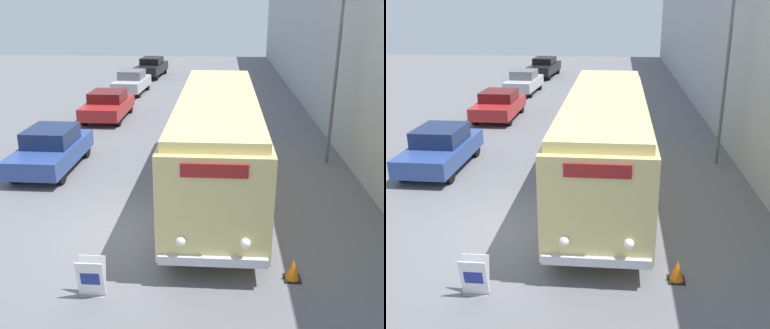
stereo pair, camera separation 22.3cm
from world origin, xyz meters
TOP-DOWN VIEW (x-y plane):
  - ground_plane at (0.00, 0.00)m, footprint 80.00×80.00m
  - building_wall_right at (7.14, 10.00)m, footprint 0.30×60.00m
  - vintage_bus at (2.21, 2.96)m, footprint 2.40×10.25m
  - sign_board at (-0.23, -2.59)m, footprint 0.56×0.32m
  - streetlamp at (6.28, 5.92)m, footprint 0.36×0.36m
  - parked_car_near at (-3.68, 4.62)m, footprint 1.89×4.16m
  - parked_car_mid at (-3.48, 12.00)m, footprint 1.98×4.16m
  - parked_car_far at (-3.55, 18.76)m, footprint 1.95×4.09m
  - parked_car_distant at (-3.32, 25.73)m, footprint 2.12×4.87m
  - traffic_cone at (3.94, -1.75)m, footprint 0.36×0.36m

SIDE VIEW (x-z plane):
  - ground_plane at x=0.00m, z-range 0.00..0.00m
  - traffic_cone at x=3.94m, z-range -0.01..0.49m
  - sign_board at x=-0.23m, z-range -0.01..0.83m
  - parked_car_mid at x=-3.48m, z-range 0.01..1.42m
  - parked_car_near at x=-3.68m, z-range 0.00..1.49m
  - parked_car_far at x=-3.55m, z-range 0.01..1.49m
  - parked_car_distant at x=-3.32m, z-range 0.03..1.53m
  - vintage_bus at x=2.21m, z-range 0.22..3.32m
  - building_wall_right at x=7.14m, z-range 0.00..6.25m
  - streetlamp at x=6.28m, z-range 1.01..8.66m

